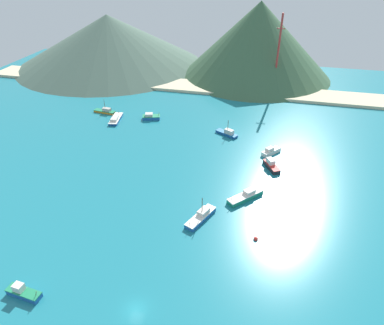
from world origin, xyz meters
name	(u,v)px	position (x,y,z in m)	size (l,w,h in m)	color
ground	(178,211)	(0.00, 30.00, -0.25)	(260.00, 280.00, 0.50)	teal
fishing_boat_0	(116,119)	(-38.15, 76.91, 0.70)	(4.98, 11.22, 1.92)	#14478C
fishing_boat_1	(151,117)	(-25.27, 81.57, 0.91)	(7.43, 4.97, 2.74)	#1E5BA8
fishing_boat_2	(271,151)	(21.99, 64.96, 0.94)	(6.35, 7.15, 2.53)	silver
fishing_boat_4	(246,196)	(16.53, 39.00, 0.83)	(9.42, 9.99, 2.72)	#198466
fishing_boat_5	(105,111)	(-45.40, 82.88, 0.77)	(9.40, 3.52, 5.82)	orange
fishing_boat_6	(201,216)	(6.55, 28.06, 0.81)	(6.48, 10.39, 6.31)	#1E5BA8
fishing_boat_7	(271,165)	(22.54, 56.08, 1.03)	(5.73, 7.71, 2.82)	#232328
fishing_boat_8	(227,133)	(6.15, 74.78, 0.88)	(8.66, 6.32, 5.94)	#14478C
fishing_boat_9	(23,292)	(-22.48, -2.07, 0.91)	(7.44, 2.91, 2.76)	#1E5BA8
buoy_0	(256,239)	(20.50, 23.91, 0.19)	(1.06, 1.06, 1.06)	red
beach_strip	(229,89)	(0.00, 120.44, 0.60)	(247.00, 15.99, 1.20)	beige
hill_west	(109,40)	(-71.57, 146.99, 13.45)	(103.73, 103.73, 26.91)	#4C6656
hill_central	(258,40)	(9.95, 145.65, 18.09)	(76.20, 76.20, 36.18)	#3D6042
radio_tower	(278,54)	(20.45, 122.59, 17.62)	(3.46, 2.76, 34.55)	#B7332D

